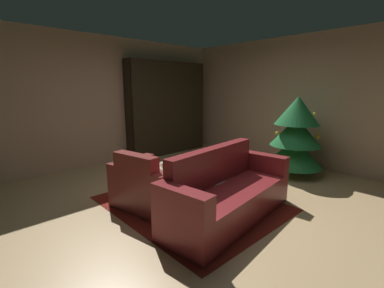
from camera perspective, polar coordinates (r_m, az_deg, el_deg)
ground_plane at (r=4.09m, az=2.44°, el=-11.53°), size 6.82×6.82×0.00m
wall_back at (r=6.13m, az=21.90°, el=8.44°), size 5.81×0.06×2.69m
wall_left at (r=6.12m, az=-17.17°, el=8.76°), size 0.06×5.77×2.69m
area_rug at (r=3.92m, az=-0.23°, el=-12.53°), size 2.40×1.95×0.01m
bookshelf_unit at (r=6.77m, az=-4.29°, el=7.31°), size 0.32×2.16×2.24m
armchair_red at (r=3.78m, az=-8.64°, el=-8.94°), size 1.12×0.94×0.80m
couch_red at (r=3.47m, az=7.54°, el=-10.64°), size 0.94×2.07×0.88m
coffee_table at (r=3.78m, az=1.29°, el=-7.41°), size 0.80×0.80×0.40m
book_stack_on_table at (r=3.78m, az=1.44°, el=-5.77°), size 0.24×0.17×0.15m
bottle_on_table at (r=3.54m, az=1.81°, el=-6.64°), size 0.07×0.07×0.24m
decorated_tree at (r=5.33m, az=21.22°, el=1.82°), size 1.02×1.02×1.48m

